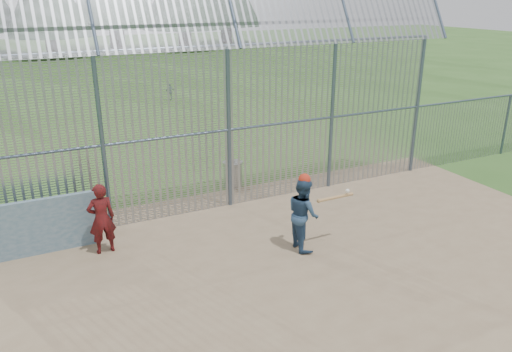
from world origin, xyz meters
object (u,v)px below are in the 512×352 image
trash_can (233,174)px  dugout_wall (35,228)px  batter (303,214)px  onlooker (102,219)px

trash_can → dugout_wall: bearing=-161.2°
batter → onlooker: size_ratio=1.03×
batter → onlooker: bearing=72.3°
onlooker → trash_can: bearing=-152.9°
onlooker → trash_can: (3.93, 2.28, -0.40)m
onlooker → dugout_wall: bearing=-25.3°
batter → trash_can: size_ratio=1.91×
batter → trash_can: batter is taller
dugout_wall → onlooker: size_ratio=1.64×
dugout_wall → batter: size_ratio=1.60×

